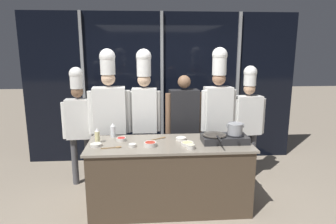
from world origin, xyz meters
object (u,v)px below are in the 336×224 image
object	(u,v)px
prep_bowl_chili_flakes	(150,144)
frying_pan	(215,134)
person_guest	(184,119)
squeeze_bottle_clear	(113,130)
prep_bowl_onion	(181,139)
prep_bowl_rice	(132,145)
chef_head	(79,117)
portable_stove	(224,139)
prep_bowl_ginger	(187,143)
serving_spoon_slotted	(161,138)
serving_spoon_solid	(116,147)
squeeze_bottle_oil	(97,136)
prep_bowl_garlic	(96,145)
prep_bowl_noodles	(191,146)
chef_line	(144,104)
stock_pot	(235,129)
chef_apprentice	(248,115)
chef_sous	(110,110)
prep_bowl_bell_pepper	(121,139)
chef_pastry	(218,105)

from	to	relation	value
prep_bowl_chili_flakes	frying_pan	bearing A→B (deg)	6.23
person_guest	frying_pan	bearing A→B (deg)	105.75
squeeze_bottle_clear	prep_bowl_onion	xyz separation A→B (m)	(0.91, -0.21, -0.07)
prep_bowl_rice	prep_bowl_chili_flakes	xyz separation A→B (m)	(0.22, 0.01, 0.01)
chef_head	person_guest	world-z (taller)	chef_head
portable_stove	prep_bowl_chili_flakes	bearing A→B (deg)	-174.32
frying_pan	prep_bowl_ginger	bearing A→B (deg)	-169.08
serving_spoon_slotted	serving_spoon_solid	xyz separation A→B (m)	(-0.57, -0.34, 0.00)
squeeze_bottle_oil	prep_bowl_ginger	world-z (taller)	squeeze_bottle_oil
prep_bowl_garlic	prep_bowl_noodles	distance (m)	1.17
prep_bowl_ginger	chef_line	xyz separation A→B (m)	(-0.53, 0.87, 0.34)
stock_pot	prep_bowl_ginger	bearing A→B (deg)	-173.20
chef_head	stock_pot	bearing A→B (deg)	155.94
squeeze_bottle_clear	chef_apprentice	world-z (taller)	chef_apprentice
squeeze_bottle_oil	prep_bowl_noodles	size ratio (longest dim) A/B	1.94
prep_bowl_ginger	chef_sous	size ratio (longest dim) A/B	0.08
chef_sous	prep_bowl_bell_pepper	bearing A→B (deg)	105.96
prep_bowl_onion	prep_bowl_bell_pepper	size ratio (longest dim) A/B	1.08
prep_bowl_ginger	prep_bowl_garlic	xyz separation A→B (m)	(-1.13, 0.03, 0.00)
serving_spoon_slotted	person_guest	world-z (taller)	person_guest
chef_head	person_guest	xyz separation A→B (m)	(1.58, -0.05, -0.05)
squeeze_bottle_clear	prep_bowl_chili_flakes	size ratio (longest dim) A/B	1.26
squeeze_bottle_oil	prep_bowl_garlic	bearing A→B (deg)	-88.80
prep_bowl_chili_flakes	chef_pastry	xyz separation A→B (m)	(1.04, 0.86, 0.30)
squeeze_bottle_oil	prep_bowl_ginger	size ratio (longest dim) A/B	1.22
frying_pan	prep_bowl_ginger	distance (m)	0.38
prep_bowl_onion	stock_pot	bearing A→B (deg)	-10.20
prep_bowl_onion	person_guest	distance (m)	0.66
squeeze_bottle_oil	chef_apprentice	xyz separation A→B (m)	(2.21, 0.74, 0.07)
chef_pastry	prep_bowl_bell_pepper	bearing A→B (deg)	16.91
prep_bowl_onion	serving_spoon_slotted	size ratio (longest dim) A/B	0.64
squeeze_bottle_clear	chef_pastry	size ratio (longest dim) A/B	0.09
prep_bowl_ginger	prep_bowl_chili_flakes	xyz separation A→B (m)	(-0.46, -0.02, 0.01)
squeeze_bottle_clear	prep_bowl_bell_pepper	xyz separation A→B (m)	(0.12, -0.18, -0.07)
squeeze_bottle_clear	chef_line	size ratio (longest dim) A/B	0.10
prep_bowl_rice	chef_line	bearing A→B (deg)	80.50
squeeze_bottle_oil	chef_pastry	world-z (taller)	chef_pastry
serving_spoon_slotted	chef_line	xyz separation A→B (m)	(-0.22, 0.57, 0.35)
chef_sous	person_guest	world-z (taller)	chef_sous
squeeze_bottle_oil	prep_bowl_rice	xyz separation A→B (m)	(0.45, -0.19, -0.07)
prep_bowl_onion	prep_bowl_garlic	xyz separation A→B (m)	(-1.07, -0.17, -0.00)
chef_apprentice	prep_bowl_onion	bearing A→B (deg)	25.96
prep_bowl_chili_flakes	prep_bowl_noodles	bearing A→B (deg)	-14.96
prep_bowl_chili_flakes	chef_head	distance (m)	1.40
prep_bowl_bell_pepper	prep_bowl_chili_flakes	distance (m)	0.45
squeeze_bottle_clear	prep_bowl_garlic	world-z (taller)	squeeze_bottle_clear
prep_bowl_bell_pepper	prep_bowl_chili_flakes	bearing A→B (deg)	-33.52
serving_spoon_solid	chef_apprentice	distance (m)	2.19
prep_bowl_onion	chef_apprentice	world-z (taller)	chef_apprentice
person_guest	prep_bowl_noodles	bearing A→B (deg)	82.38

